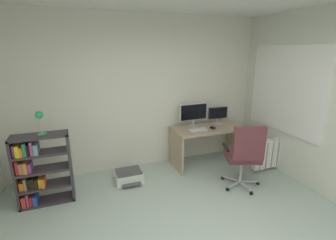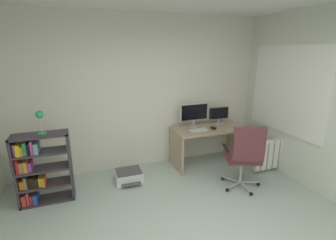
{
  "view_description": "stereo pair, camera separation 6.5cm",
  "coord_description": "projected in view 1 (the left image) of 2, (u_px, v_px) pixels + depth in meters",
  "views": [
    {
      "loc": [
        -1.06,
        -1.77,
        2.15
      ],
      "look_at": [
        0.28,
        1.8,
        1.05
      ],
      "focal_mm": 26.21,
      "sensor_mm": 36.0,
      "label": 1
    },
    {
      "loc": [
        -1.0,
        -1.79,
        2.15
      ],
      "look_at": [
        0.28,
        1.8,
        1.05
      ],
      "focal_mm": 26.21,
      "sensor_mm": 36.0,
      "label": 2
    }
  ],
  "objects": [
    {
      "name": "monitor_secondary",
      "position": [
        218.0,
        114.0,
        4.83
      ],
      "size": [
        0.4,
        0.18,
        0.32
      ],
      "color": "#B2B5B7",
      "rests_on": "desk"
    },
    {
      "name": "radiator",
      "position": [
        273.0,
        153.0,
        4.48
      ],
      "size": [
        0.86,
        0.1,
        0.54
      ],
      "color": "white",
      "rests_on": "ground"
    },
    {
      "name": "desk",
      "position": [
        207.0,
        137.0,
        4.69
      ],
      "size": [
        1.33,
        0.68,
        0.73
      ],
      "color": "tan",
      "rests_on": "ground"
    },
    {
      "name": "monitor_main",
      "position": [
        193.0,
        113.0,
        4.63
      ],
      "size": [
        0.57,
        0.18,
        0.44
      ],
      "color": "#B2B5B7",
      "rests_on": "desk"
    },
    {
      "name": "office_chair",
      "position": [
        245.0,
        153.0,
        3.77
      ],
      "size": [
        0.65,
        0.65,
        1.09
      ],
      "color": "#B7BABC",
      "rests_on": "ground"
    },
    {
      "name": "wall_back",
      "position": [
        140.0,
        94.0,
        4.44
      ],
      "size": [
        4.6,
        0.1,
        2.75
      ],
      "primitive_type": "cube",
      "color": "silver",
      "rests_on": "ground"
    },
    {
      "name": "keyboard",
      "position": [
        198.0,
        130.0,
        4.47
      ],
      "size": [
        0.34,
        0.14,
        0.02
      ],
      "primitive_type": "cube",
      "rotation": [
        0.0,
        0.0,
        0.03
      ],
      "color": "silver",
      "rests_on": "desk"
    },
    {
      "name": "window_pane",
      "position": [
        286.0,
        90.0,
        4.2
      ],
      "size": [
        0.01,
        1.51,
        1.39
      ],
      "primitive_type": "cube",
      "color": "white"
    },
    {
      "name": "printer",
      "position": [
        129.0,
        176.0,
        4.13
      ],
      "size": [
        0.44,
        0.44,
        0.19
      ],
      "color": "silver",
      "rests_on": "ground"
    },
    {
      "name": "desk_lamp",
      "position": [
        40.0,
        118.0,
        3.27
      ],
      "size": [
        0.11,
        0.11,
        0.33
      ],
      "color": "#249F5C",
      "rests_on": "bookshelf"
    },
    {
      "name": "bookshelf",
      "position": [
        38.0,
        170.0,
        3.43
      ],
      "size": [
        0.73,
        0.28,
        1.03
      ],
      "color": "#342D34",
      "rests_on": "ground"
    },
    {
      "name": "computer_mouse",
      "position": [
        213.0,
        128.0,
        4.55
      ],
      "size": [
        0.07,
        0.11,
        0.03
      ],
      "primitive_type": "cube",
      "rotation": [
        0.0,
        0.0,
        0.16
      ],
      "color": "black",
      "rests_on": "desk"
    },
    {
      "name": "window_frame",
      "position": [
        285.0,
        90.0,
        4.19
      ],
      "size": [
        0.02,
        1.59,
        1.47
      ],
      "primitive_type": "cube",
      "color": "white"
    }
  ]
}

